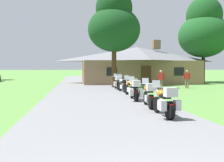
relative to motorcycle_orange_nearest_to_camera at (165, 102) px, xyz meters
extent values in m
plane|color=#56893D|center=(-1.93, 13.27, -0.61)|extent=(500.00, 500.00, 0.00)
cube|color=slate|center=(-1.93, 11.27, -0.58)|extent=(6.40, 80.00, 0.06)
cylinder|color=black|center=(-0.01, 0.96, -0.23)|extent=(0.11, 0.64, 0.64)
cylinder|color=black|center=(0.00, -0.48, -0.23)|extent=(0.16, 0.64, 0.64)
cube|color=silver|center=(0.00, 0.22, -0.17)|extent=(0.26, 0.56, 0.30)
ellipsoid|color=orange|center=(0.00, 0.48, 0.28)|extent=(0.30, 0.52, 0.26)
cube|color=black|center=(0.00, 0.02, 0.19)|extent=(0.28, 0.52, 0.10)
cylinder|color=silver|center=(-0.01, 0.92, 0.47)|extent=(0.66, 0.04, 0.03)
cylinder|color=silver|center=(-0.01, 0.96, 0.13)|extent=(0.06, 0.24, 0.73)
cube|color=#B2BCC6|center=(-0.01, 1.02, 0.61)|extent=(0.32, 0.11, 0.27)
sphere|color=silver|center=(-0.01, 0.92, 0.33)|extent=(0.11, 0.11, 0.11)
cube|color=#B7B7BC|center=(0.00, -0.53, 0.41)|extent=(0.40, 0.36, 0.32)
cube|color=red|center=(0.00, -0.70, 0.00)|extent=(0.14, 0.03, 0.06)
cylinder|color=silver|center=(0.14, -0.16, -0.33)|extent=(0.07, 0.55, 0.07)
cube|color=#B7B7BC|center=(-0.26, -0.43, -0.05)|extent=(0.20, 0.40, 0.36)
cube|color=#B7B7BC|center=(0.26, -0.43, -0.05)|extent=(0.20, 0.40, 0.36)
cylinder|color=black|center=(0.16, 3.26, -0.23)|extent=(0.17, 0.65, 0.64)
cylinder|color=black|center=(0.02, 1.83, -0.23)|extent=(0.22, 0.65, 0.64)
cube|color=silver|center=(0.09, 2.52, -0.17)|extent=(0.31, 0.58, 0.30)
ellipsoid|color=orange|center=(0.11, 2.78, 0.28)|extent=(0.35, 0.55, 0.26)
cube|color=black|center=(0.07, 2.32, 0.19)|extent=(0.33, 0.54, 0.10)
cylinder|color=silver|center=(0.16, 3.22, 0.47)|extent=(0.66, 0.10, 0.03)
cylinder|color=silver|center=(0.16, 3.26, 0.13)|extent=(0.08, 0.24, 0.73)
cube|color=#B2BCC6|center=(0.17, 3.32, 0.61)|extent=(0.33, 0.14, 0.27)
sphere|color=silver|center=(0.16, 3.22, 0.33)|extent=(0.11, 0.11, 0.11)
cube|color=silver|center=(0.02, 1.78, 0.41)|extent=(0.43, 0.40, 0.32)
cube|color=red|center=(0.00, 1.61, 0.00)|extent=(0.14, 0.04, 0.06)
cylinder|color=silver|center=(0.19, 2.13, -0.33)|extent=(0.12, 0.55, 0.07)
cylinder|color=black|center=(0.05, 5.90, -0.23)|extent=(0.14, 0.64, 0.64)
cylinder|color=black|center=(-0.02, 4.46, -0.23)|extent=(0.19, 0.65, 0.64)
cube|color=silver|center=(0.01, 5.16, -0.17)|extent=(0.29, 0.57, 0.30)
ellipsoid|color=orange|center=(0.03, 5.42, 0.28)|extent=(0.33, 0.53, 0.26)
cube|color=black|center=(0.00, 4.96, 0.19)|extent=(0.31, 0.53, 0.10)
cylinder|color=silver|center=(0.05, 5.86, 0.47)|extent=(0.66, 0.07, 0.03)
cylinder|color=silver|center=(0.05, 5.90, 0.13)|extent=(0.07, 0.24, 0.73)
cube|color=#B2BCC6|center=(0.05, 5.96, 0.61)|extent=(0.33, 0.13, 0.27)
sphere|color=silver|center=(0.05, 5.86, 0.33)|extent=(0.11, 0.11, 0.11)
cube|color=silver|center=(-0.02, 4.41, 0.41)|extent=(0.42, 0.38, 0.32)
cube|color=red|center=(-0.03, 4.24, 0.00)|extent=(0.14, 0.04, 0.06)
cylinder|color=silver|center=(0.14, 4.78, -0.33)|extent=(0.10, 0.55, 0.07)
cube|color=silver|center=(-0.28, 4.53, -0.05)|extent=(0.22, 0.41, 0.36)
cube|color=silver|center=(0.24, 4.50, -0.05)|extent=(0.22, 0.41, 0.36)
cylinder|color=black|center=(0.20, 8.16, -0.23)|extent=(0.17, 0.65, 0.64)
cylinder|color=black|center=(0.35, 6.73, -0.23)|extent=(0.22, 0.65, 0.64)
cube|color=silver|center=(0.28, 7.43, -0.17)|extent=(0.32, 0.58, 0.30)
ellipsoid|color=orange|center=(0.25, 7.69, 0.28)|extent=(0.35, 0.55, 0.26)
cube|color=black|center=(0.30, 7.23, 0.19)|extent=(0.33, 0.55, 0.10)
cylinder|color=silver|center=(0.20, 8.12, 0.47)|extent=(0.66, 0.10, 0.03)
cylinder|color=silver|center=(0.20, 8.16, 0.13)|extent=(0.08, 0.24, 0.73)
cube|color=#B2BCC6|center=(0.19, 8.22, 0.61)|extent=(0.33, 0.14, 0.27)
sphere|color=silver|center=(0.20, 8.12, 0.33)|extent=(0.11, 0.11, 0.11)
cube|color=silver|center=(0.35, 6.68, 0.41)|extent=(0.43, 0.40, 0.32)
cube|color=red|center=(0.37, 6.51, 0.00)|extent=(0.14, 0.04, 0.06)
cylinder|color=silver|center=(0.45, 7.06, -0.33)|extent=(0.13, 0.55, 0.07)
cylinder|color=black|center=(0.20, 10.89, -0.23)|extent=(0.17, 0.65, 0.64)
cylinder|color=black|center=(0.34, 9.46, -0.23)|extent=(0.21, 0.65, 0.64)
cube|color=silver|center=(0.27, 10.16, -0.17)|extent=(0.31, 0.58, 0.30)
ellipsoid|color=#B2B5BC|center=(0.25, 10.41, 0.28)|extent=(0.35, 0.55, 0.26)
cube|color=black|center=(0.29, 9.96, 0.19)|extent=(0.33, 0.54, 0.10)
cylinder|color=silver|center=(0.20, 10.85, 0.47)|extent=(0.66, 0.10, 0.03)
cylinder|color=silver|center=(0.20, 10.89, 0.13)|extent=(0.08, 0.24, 0.73)
cube|color=#B2BCC6|center=(0.19, 10.95, 0.61)|extent=(0.33, 0.14, 0.27)
sphere|color=silver|center=(0.20, 10.85, 0.33)|extent=(0.11, 0.11, 0.11)
cube|color=black|center=(0.34, 9.41, 0.41)|extent=(0.43, 0.40, 0.32)
cube|color=red|center=(0.36, 9.24, 0.00)|extent=(0.14, 0.04, 0.06)
cylinder|color=silver|center=(0.45, 9.79, -0.33)|extent=(0.12, 0.55, 0.07)
cylinder|color=black|center=(0.24, 13.34, -0.23)|extent=(0.11, 0.64, 0.64)
cylinder|color=black|center=(0.25, 11.90, -0.23)|extent=(0.16, 0.64, 0.64)
cube|color=silver|center=(0.24, 12.60, -0.17)|extent=(0.26, 0.56, 0.30)
ellipsoid|color=#B2B5BC|center=(0.24, 12.86, 0.28)|extent=(0.30, 0.52, 0.26)
cube|color=black|center=(0.24, 12.40, 0.19)|extent=(0.28, 0.52, 0.10)
cylinder|color=silver|center=(0.24, 13.30, 0.47)|extent=(0.66, 0.04, 0.03)
cylinder|color=silver|center=(0.24, 13.34, 0.13)|extent=(0.06, 0.24, 0.73)
cube|color=#B2BCC6|center=(0.24, 13.40, 0.61)|extent=(0.32, 0.11, 0.27)
sphere|color=silver|center=(0.24, 13.30, 0.33)|extent=(0.11, 0.11, 0.11)
cube|color=silver|center=(0.25, 11.85, 0.41)|extent=(0.40, 0.36, 0.32)
cube|color=red|center=(0.25, 11.68, 0.00)|extent=(0.14, 0.03, 0.06)
cylinder|color=silver|center=(0.39, 12.22, -0.33)|extent=(0.07, 0.55, 0.07)
cube|color=silver|center=(-0.01, 11.95, -0.05)|extent=(0.20, 0.40, 0.36)
cube|color=silver|center=(0.51, 11.95, -0.05)|extent=(0.20, 0.40, 0.36)
cube|color=#896B4C|center=(4.30, 22.31, 0.73)|extent=(13.30, 8.17, 2.67)
pyramid|color=slate|center=(4.30, 22.31, 2.93)|extent=(14.10, 8.66, 1.73)
cube|color=brown|center=(6.69, 22.31, 4.15)|extent=(0.90, 0.90, 1.10)
cube|color=#472D19|center=(4.30, 18.20, 0.44)|extent=(1.10, 0.08, 2.10)
cube|color=black|center=(0.57, 18.20, 0.86)|extent=(1.10, 0.06, 0.90)
cube|color=black|center=(8.02, 18.20, 0.86)|extent=(1.10, 0.06, 0.90)
cylinder|color=#75664C|center=(6.73, 13.46, -0.18)|extent=(0.14, 0.14, 0.86)
cylinder|color=#75664C|center=(6.89, 13.38, -0.18)|extent=(0.14, 0.14, 0.86)
cube|color=#A8231E|center=(6.81, 13.42, 0.53)|extent=(0.42, 0.35, 0.56)
cylinder|color=#A8231E|center=(6.60, 13.52, 0.51)|extent=(0.09, 0.09, 0.58)
cylinder|color=#A8231E|center=(7.02, 13.32, 0.51)|extent=(0.09, 0.09, 0.58)
sphere|color=tan|center=(6.81, 13.42, 0.95)|extent=(0.21, 0.21, 0.21)
cylinder|color=#75664C|center=(3.85, 12.20, -0.18)|extent=(0.14, 0.14, 0.86)
cylinder|color=#75664C|center=(4.01, 12.13, -0.18)|extent=(0.14, 0.14, 0.86)
cube|color=#A8231E|center=(3.93, 12.16, 0.53)|extent=(0.42, 0.35, 0.56)
cylinder|color=#A8231E|center=(3.72, 12.26, 0.51)|extent=(0.09, 0.09, 0.58)
cylinder|color=#A8231E|center=(4.14, 12.07, 0.51)|extent=(0.09, 0.09, 0.58)
sphere|color=tan|center=(3.93, 12.16, 0.95)|extent=(0.21, 0.21, 0.21)
cylinder|color=#422D19|center=(12.91, 22.23, 1.47)|extent=(0.44, 0.44, 4.15)
ellipsoid|color=#194C1E|center=(12.91, 22.23, 5.30)|extent=(6.37, 6.37, 5.41)
ellipsoid|color=#16441B|center=(12.91, 22.23, 7.85)|extent=(4.46, 4.46, 4.78)
cylinder|color=#422D19|center=(0.31, 14.82, 1.43)|extent=(0.44, 0.44, 4.07)
ellipsoid|color=#143D19|center=(0.31, 14.82, 4.78)|extent=(4.81, 4.81, 4.09)
ellipsoid|color=#123716|center=(0.31, 14.82, 6.71)|extent=(3.37, 3.37, 3.61)
camera|label=1|loc=(-3.21, -9.03, 1.24)|focal=41.72mm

